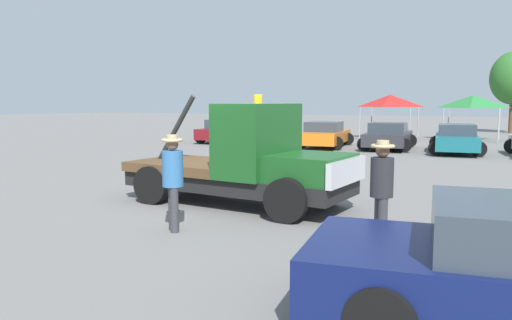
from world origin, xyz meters
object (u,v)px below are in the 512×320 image
object	(u,v)px
parked_car_silver	(265,133)
parked_car_teal	(456,139)
tow_truck	(249,164)
parked_car_charcoal	(388,136)
parked_car_maroon	(226,131)
parked_car_orange	(325,135)
person_near_truck	(382,184)
person_at_hood	(173,175)
canopy_tent_red	(390,101)
canopy_tent_green	(473,102)

from	to	relation	value
parked_car_silver	parked_car_teal	world-z (taller)	same
tow_truck	parked_car_charcoal	bearing A→B (deg)	95.41
parked_car_charcoal	parked_car_maroon	bearing A→B (deg)	83.34
parked_car_maroon	parked_car_orange	world-z (taller)	same
person_near_truck	person_at_hood	world-z (taller)	person_at_hood
person_near_truck	parked_car_maroon	distance (m)	21.89
parked_car_maroon	parked_car_teal	world-z (taller)	same
person_near_truck	parked_car_teal	bearing A→B (deg)	60.97
parked_car_orange	parked_car_teal	distance (m)	6.43
parked_car_maroon	canopy_tent_red	distance (m)	10.94
parked_car_silver	parked_car_maroon	bearing A→B (deg)	75.74
tow_truck	canopy_tent_green	bearing A→B (deg)	87.25
person_near_truck	parked_car_silver	distance (m)	19.30
person_near_truck	parked_car_charcoal	size ratio (longest dim) A/B	0.37
parked_car_teal	person_near_truck	bearing A→B (deg)	174.37
parked_car_charcoal	canopy_tent_green	size ratio (longest dim) A/B	1.49
canopy_tent_red	person_near_truck	bearing A→B (deg)	-78.42
parked_car_silver	parked_car_charcoal	world-z (taller)	same
tow_truck	parked_car_teal	distance (m)	15.23
parked_car_teal	canopy_tent_green	world-z (taller)	canopy_tent_green
tow_truck	person_near_truck	xyz separation A→B (m)	(3.37, -1.81, 0.05)
person_near_truck	parked_car_teal	world-z (taller)	person_near_truck
person_at_hood	parked_car_orange	bearing A→B (deg)	55.62
parked_car_maroon	parked_car_charcoal	distance (m)	9.59
parked_car_charcoal	parked_car_teal	bearing A→B (deg)	-102.93
person_at_hood	parked_car_charcoal	world-z (taller)	person_at_hood
parked_car_orange	parked_car_charcoal	distance (m)	3.23
parked_car_charcoal	canopy_tent_red	bearing A→B (deg)	6.76
person_near_truck	parked_car_teal	xyz separation A→B (m)	(-0.32, 16.73, -0.37)
person_near_truck	canopy_tent_green	distance (m)	25.66
parked_car_maroon	parked_car_orange	xyz separation A→B (m)	(6.37, -0.67, 0.00)
tow_truck	parked_car_maroon	size ratio (longest dim) A/B	1.14
parked_car_charcoal	canopy_tent_green	distance (m)	9.22
parked_car_silver	person_near_truck	bearing A→B (deg)	-144.30
parked_car_charcoal	parked_car_teal	world-z (taller)	same
person_at_hood	canopy_tent_green	xyz separation A→B (m)	(3.35, 26.39, 1.34)
parked_car_maroon	canopy_tent_red	size ratio (longest dim) A/B	1.52
parked_car_teal	parked_car_silver	bearing A→B (deg)	84.75
person_near_truck	parked_car_maroon	size ratio (longest dim) A/B	0.36
parked_car_silver	parked_car_orange	distance (m)	3.31
parked_car_silver	canopy_tent_green	distance (m)	13.53
tow_truck	person_near_truck	size ratio (longest dim) A/B	3.17
person_near_truck	canopy_tent_red	world-z (taller)	canopy_tent_red
parked_car_maroon	parked_car_orange	distance (m)	6.41
parked_car_maroon	parked_car_teal	xyz separation A→B (m)	(12.80, -0.79, 0.00)
canopy_tent_red	canopy_tent_green	bearing A→B (deg)	10.92
person_at_hood	parked_car_teal	xyz separation A→B (m)	(3.24, 17.50, -0.38)
canopy_tent_green	parked_car_maroon	bearing A→B (deg)	-147.86
parked_car_maroon	parked_car_silver	xyz separation A→B (m)	(3.08, -1.04, -0.00)
parked_car_maroon	parked_car_charcoal	world-z (taller)	same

